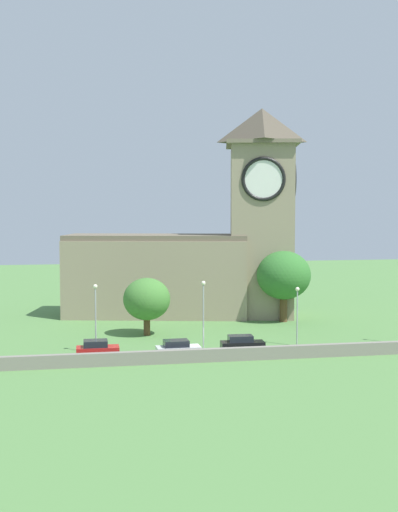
{
  "coord_description": "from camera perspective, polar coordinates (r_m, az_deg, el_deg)",
  "views": [
    {
      "loc": [
        -12.67,
        -64.27,
        14.54
      ],
      "look_at": [
        1.02,
        9.91,
        9.24
      ],
      "focal_mm": 46.42,
      "sensor_mm": 36.0,
      "label": 1
    }
  ],
  "objects": [
    {
      "name": "car_white",
      "position": [
        65.65,
        -1.85,
        -7.99
      ],
      "size": [
        4.37,
        2.29,
        1.75
      ],
      "color": "silver",
      "rests_on": "ground"
    },
    {
      "name": "ground_plane",
      "position": [
        81.59,
        -1.36,
        -6.25
      ],
      "size": [
        200.0,
        200.0,
        0.0
      ],
      "primitive_type": "plane",
      "color": "#517F42"
    },
    {
      "name": "car_red",
      "position": [
        66.11,
        -8.77,
        -7.93
      ],
      "size": [
        4.17,
        2.26,
        1.79
      ],
      "color": "red",
      "rests_on": "ground"
    },
    {
      "name": "tree_by_tower",
      "position": [
        86.2,
        7.31,
        -1.68
      ],
      "size": [
        6.99,
        6.99,
        9.22
      ],
      "color": "brown",
      "rests_on": "ground"
    },
    {
      "name": "streetlamp_east_mid",
      "position": [
        71.3,
        8.47,
        -4.29
      ],
      "size": [
        0.44,
        0.44,
        6.33
      ],
      "color": "#9EA0A5",
      "rests_on": "ground"
    },
    {
      "name": "quay_barrier",
      "position": [
        64.04,
        1.22,
        -8.53
      ],
      "size": [
        56.14,
        0.7,
        1.26
      ],
      "primitive_type": "cube",
      "color": "gray",
      "rests_on": "ground"
    },
    {
      "name": "car_black",
      "position": [
        68.17,
        3.72,
        -7.55
      ],
      "size": [
        4.53,
        2.26,
        1.74
      ],
      "color": "black",
      "rests_on": "ground"
    },
    {
      "name": "streetlamp_west_mid",
      "position": [
        67.67,
        -8.91,
        -4.39
      ],
      "size": [
        0.44,
        0.44,
        7.04
      ],
      "color": "#9EA0A5",
      "rests_on": "ground"
    },
    {
      "name": "tree_churchyard",
      "position": [
        76.7,
        -4.52,
        -3.73
      ],
      "size": [
        5.44,
        5.44,
        6.68
      ],
      "color": "brown",
      "rests_on": "ground"
    },
    {
      "name": "streetlamp_central",
      "position": [
        67.57,
        0.38,
        -4.23
      ],
      "size": [
        0.44,
        0.44,
        7.3
      ],
      "color": "#9EA0A5",
      "rests_on": "ground"
    },
    {
      "name": "church",
      "position": [
        90.34,
        0.27,
        0.76
      ],
      "size": [
        32.67,
        16.08,
        28.13
      ],
      "color": "gray",
      "rests_on": "ground"
    }
  ]
}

